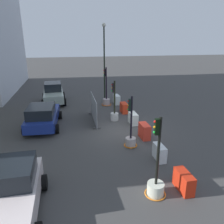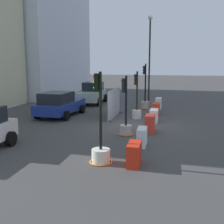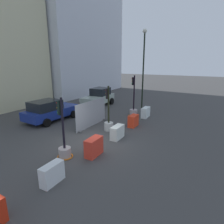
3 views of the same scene
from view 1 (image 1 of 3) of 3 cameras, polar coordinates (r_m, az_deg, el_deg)
name	(u,v)px [view 1 (image 1 of 3)]	position (r m, az deg, el deg)	size (l,w,h in m)	color
ground_plane	(124,131)	(14.82, 3.11, -4.97)	(120.00, 120.00, 0.00)	#41403F
traffic_light_0	(156,183)	(9.25, 11.26, -17.61)	(0.85, 0.85, 3.31)	silver
traffic_light_1	(131,137)	(12.73, 4.83, -6.51)	(0.77, 0.77, 2.96)	#B5A6A2
traffic_light_2	(114,112)	(16.54, 0.63, -0.10)	(0.60, 0.60, 3.02)	beige
traffic_light_3	(106,99)	(20.35, -1.49, 3.38)	(0.91, 0.91, 3.46)	#BAA7A9
construction_barrier_0	(184,181)	(9.83, 18.07, -16.72)	(1.07, 0.46, 0.81)	red
construction_barrier_1	(159,153)	(11.65, 12.18, -10.21)	(0.98, 0.41, 0.80)	silver
construction_barrier_2	(144,131)	(13.83, 8.39, -4.91)	(1.04, 0.50, 0.91)	red
construction_barrier_3	(133,118)	(16.01, 5.49, -1.65)	(1.08, 0.49, 0.79)	silver
construction_barrier_4	(124,108)	(18.29, 3.10, 1.08)	(0.99, 0.50, 0.82)	red
construction_barrier_5	(117,99)	(20.75, 1.23, 3.27)	(1.13, 0.47, 0.84)	white
car_silver_hatchback	(53,93)	(21.88, -14.92, 4.75)	(4.29, 2.33, 1.84)	#A9BBAD
car_white_van	(12,193)	(8.82, -24.38, -18.57)	(4.08, 2.14, 1.77)	silver
car_blue_estate	(43,116)	(15.92, -17.50, -0.99)	(4.47, 2.45, 1.65)	navy
street_lamp_post	(104,54)	(21.30, -2.03, 14.74)	(0.36, 0.36, 7.20)	black
site_fence_panel	(94,110)	(16.40, -4.73, 0.65)	(3.50, 0.50, 1.86)	#989AA0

